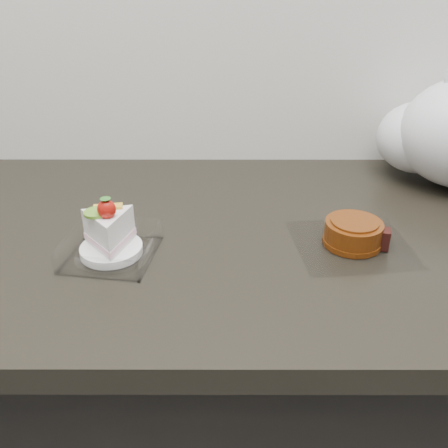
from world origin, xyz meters
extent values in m
cube|color=black|center=(0.00, 1.69, 0.43)|extent=(2.00, 0.60, 0.86)
cube|color=black|center=(0.00, 1.69, 0.88)|extent=(2.04, 0.64, 0.04)
cube|color=white|center=(-0.16, 1.61, 0.90)|extent=(0.15, 0.15, 0.00)
cylinder|color=white|center=(-0.16, 1.61, 0.91)|extent=(0.09, 0.09, 0.01)
ellipsoid|color=red|center=(-0.15, 1.60, 0.98)|extent=(0.03, 0.02, 0.03)
cone|color=#2D7223|center=(-0.15, 1.60, 1.00)|extent=(0.02, 0.02, 0.01)
cylinder|color=#79AA31|center=(-0.17, 1.60, 0.97)|extent=(0.03, 0.03, 0.00)
cube|color=gold|center=(-0.16, 1.62, 0.97)|extent=(0.04, 0.02, 0.00)
cube|color=white|center=(0.22, 1.64, 0.90)|extent=(0.20, 0.19, 0.00)
cylinder|color=#63290B|center=(0.22, 1.64, 0.92)|extent=(0.11, 0.11, 0.04)
cylinder|color=#63290B|center=(0.22, 1.64, 0.91)|extent=(0.12, 0.12, 0.01)
cylinder|color=#63290B|center=(0.22, 1.64, 0.94)|extent=(0.09, 0.09, 0.00)
cube|color=black|center=(0.26, 1.63, 0.92)|extent=(0.03, 0.03, 0.03)
ellipsoid|color=silver|center=(0.40, 1.91, 0.98)|extent=(0.20, 0.19, 0.14)
camera|label=1|loc=(0.01, 0.96, 1.31)|focal=40.00mm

